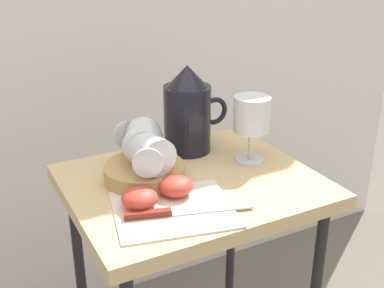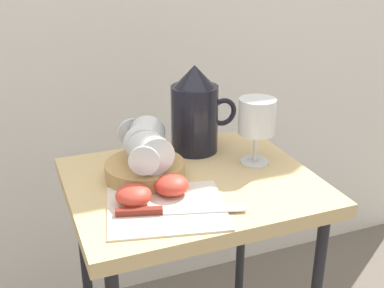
{
  "view_description": "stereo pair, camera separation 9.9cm",
  "coord_description": "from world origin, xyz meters",
  "views": [
    {
      "loc": [
        -0.42,
        -0.81,
        1.16
      ],
      "look_at": [
        0.0,
        0.0,
        0.78
      ],
      "focal_mm": 45.82,
      "sensor_mm": 36.0,
      "label": 1
    },
    {
      "loc": [
        -0.33,
        -0.85,
        1.16
      ],
      "look_at": [
        0.0,
        0.0,
        0.78
      ],
      "focal_mm": 45.82,
      "sensor_mm": 36.0,
      "label": 2
    }
  ],
  "objects": [
    {
      "name": "basket_tray",
      "position": [
        -0.09,
        0.04,
        0.71
      ],
      "size": [
        0.17,
        0.17,
        0.03
      ],
      "primitive_type": "cylinder",
      "color": "tan",
      "rests_on": "table"
    },
    {
      "name": "wine_glass_tipped_near",
      "position": [
        -0.08,
        0.06,
        0.77
      ],
      "size": [
        0.11,
        0.16,
        0.08
      ],
      "color": "silver",
      "rests_on": "basket_tray"
    },
    {
      "name": "pitcher",
      "position": [
        0.06,
        0.14,
        0.78
      ],
      "size": [
        0.16,
        0.11,
        0.21
      ],
      "color": "black",
      "rests_on": "table"
    },
    {
      "name": "linen_napkin",
      "position": [
        -0.09,
        -0.1,
        0.7
      ],
      "size": [
        0.25,
        0.23,
        0.0
      ],
      "primitive_type": "cube",
      "rotation": [
        0.0,
        0.0,
        -0.22
      ],
      "color": "silver",
      "rests_on": "table"
    },
    {
      "name": "table",
      "position": [
        0.0,
        0.0,
        0.61
      ],
      "size": [
        0.51,
        0.42,
        0.7
      ],
      "color": "tan",
      "rests_on": "ground_plane"
    },
    {
      "name": "wine_glass_tipped_far",
      "position": [
        -0.09,
        0.02,
        0.77
      ],
      "size": [
        0.08,
        0.16,
        0.08
      ],
      "color": "silver",
      "rests_on": "basket_tray"
    },
    {
      "name": "knife",
      "position": [
        -0.1,
        -0.11,
        0.7
      ],
      "size": [
        0.23,
        0.08,
        0.01
      ],
      "color": "silver",
      "rests_on": "linen_napkin"
    },
    {
      "name": "apple_half_left",
      "position": [
        -0.14,
        -0.06,
        0.72
      ],
      "size": [
        0.07,
        0.07,
        0.04
      ],
      "primitive_type": "ellipsoid",
      "color": "#CC3D2D",
      "rests_on": "linen_napkin"
    },
    {
      "name": "wine_glass_upright",
      "position": [
        0.16,
        0.02,
        0.8
      ],
      "size": [
        0.08,
        0.08,
        0.15
      ],
      "color": "silver",
      "rests_on": "table"
    },
    {
      "name": "apple_half_right",
      "position": [
        -0.06,
        -0.05,
        0.72
      ],
      "size": [
        0.07,
        0.07,
        0.04
      ],
      "primitive_type": "ellipsoid",
      "color": "#CC3D2D",
      "rests_on": "linen_napkin"
    }
  ]
}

